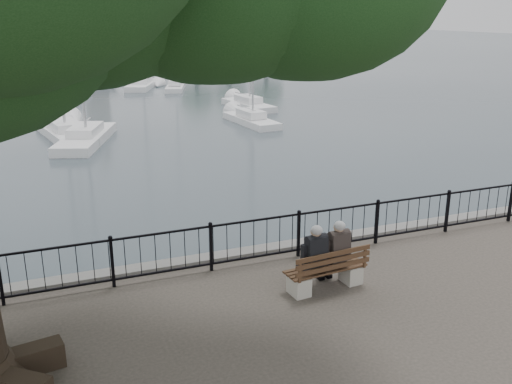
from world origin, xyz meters
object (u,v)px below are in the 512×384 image
person_right (334,255)px  lion_monument (94,56)px  bench (327,274)px  person_left (312,260)px

person_right → lion_monument: bearing=88.9°
bench → person_right: bearing=28.4°
lion_monument → person_left: bearing=-91.7°
bench → person_right: (0.21, 0.11, 0.33)m
bench → lion_monument: (1.16, 49.06, 0.75)m
person_right → lion_monument: 48.95m
person_left → lion_monument: lion_monument is taller
bench → person_right: 0.41m
person_left → person_right: size_ratio=1.00×
person_left → person_right: (0.51, 0.05, 0.00)m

